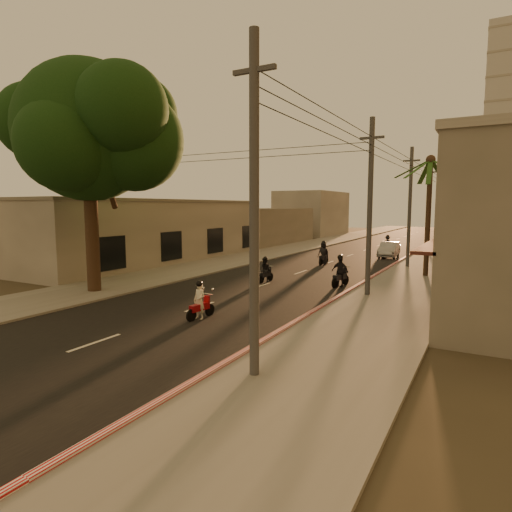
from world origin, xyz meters
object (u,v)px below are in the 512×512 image
at_px(scooter_red, 200,302).
at_px(scooter_mid_a, 265,271).
at_px(broadleaf_tree, 95,131).
at_px(scooter_far_b, 387,244).
at_px(palm_tree, 430,167).
at_px(parked_car, 389,250).
at_px(scooter_far_a, 323,254).
at_px(scooter_mid_b, 340,272).

relative_size(scooter_red, scooter_mid_a, 1.00).
bearing_deg(scooter_mid_a, broadleaf_tree, -128.20).
bearing_deg(scooter_far_b, palm_tree, -72.32).
bearing_deg(parked_car, scooter_mid_a, -105.82).
distance_m(scooter_red, scooter_far_a, 18.31).
bearing_deg(scooter_red, scooter_far_a, 99.73).
bearing_deg(broadleaf_tree, palm_tree, 43.48).
distance_m(scooter_red, scooter_mid_a, 9.05).
bearing_deg(scooter_mid_b, broadleaf_tree, -133.43).
bearing_deg(parked_car, scooter_mid_b, -91.12).
height_order(palm_tree, scooter_mid_b, palm_tree).
distance_m(scooter_mid_a, parked_car, 17.59).
xyz_separation_m(palm_tree, scooter_far_a, (-7.98, 2.56, -6.29)).
height_order(scooter_mid_a, scooter_mid_b, scooter_mid_b).
height_order(scooter_red, scooter_far_b, scooter_far_b).
xyz_separation_m(broadleaf_tree, scooter_mid_b, (10.71, 7.86, -7.62)).
height_order(scooter_red, scooter_far_a, scooter_far_a).
relative_size(palm_tree, scooter_mid_a, 4.99).
distance_m(palm_tree, scooter_far_a, 10.48).
relative_size(scooter_red, scooter_far_b, 0.94).
relative_size(broadleaf_tree, scooter_mid_a, 7.36).
relative_size(scooter_red, parked_car, 0.38).
relative_size(scooter_mid_b, parked_car, 0.44).
xyz_separation_m(scooter_mid_a, scooter_mid_b, (4.44, 0.81, 0.12)).
xyz_separation_m(scooter_mid_a, scooter_far_a, (0.35, 9.36, 0.13)).
bearing_deg(broadleaf_tree, scooter_red, -13.22).
xyz_separation_m(scooter_far_a, scooter_far_b, (2.19, 13.41, -0.08)).
bearing_deg(scooter_red, scooter_mid_a, 105.97).
bearing_deg(palm_tree, parked_car, 113.37).
relative_size(scooter_mid_a, parked_car, 0.38).
bearing_deg(scooter_mid_a, scooter_far_b, 87.05).
distance_m(scooter_far_a, parked_car, 8.56).
relative_size(scooter_mid_b, scooter_far_b, 1.09).
relative_size(palm_tree, scooter_far_a, 4.17).
bearing_deg(scooter_mid_b, scooter_mid_a, -159.43).
xyz_separation_m(scooter_far_a, parked_car, (3.50, 7.81, -0.16)).
height_order(palm_tree, scooter_far_b, palm_tree).
xyz_separation_m(scooter_red, parked_car, (2.27, 26.07, -0.01)).
xyz_separation_m(scooter_mid_b, scooter_far_b, (-1.89, 21.97, -0.07)).
height_order(broadleaf_tree, scooter_mid_a, broadleaf_tree).
bearing_deg(palm_tree, scooter_mid_a, -140.81).
height_order(scooter_far_a, scooter_far_b, scooter_far_a).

